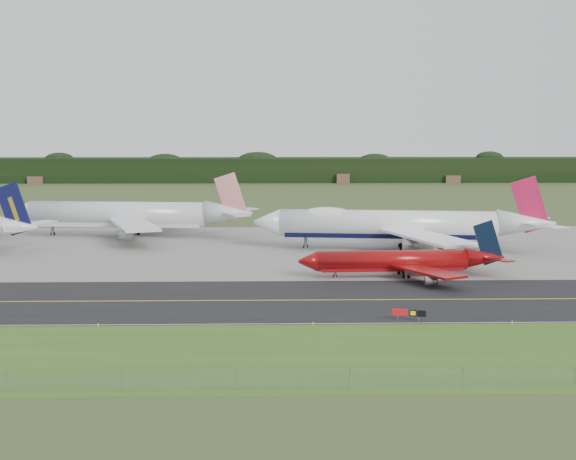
% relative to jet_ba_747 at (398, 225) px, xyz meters
% --- Properties ---
extents(ground, '(600.00, 600.00, 0.00)m').
position_rel_jet_ba_747_xyz_m(ground, '(-26.45, -47.98, -5.76)').
color(ground, '#31431F').
rests_on(ground, ground).
extents(grass_verge, '(400.00, 30.00, 0.01)m').
position_rel_jet_ba_747_xyz_m(grass_verge, '(-26.45, -82.98, -5.76)').
color(grass_verge, '#3A5C1B').
rests_on(grass_verge, ground).
extents(taxiway, '(400.00, 32.00, 0.02)m').
position_rel_jet_ba_747_xyz_m(taxiway, '(-26.45, -51.98, -5.75)').
color(taxiway, black).
rests_on(taxiway, ground).
extents(apron, '(400.00, 78.00, 0.01)m').
position_rel_jet_ba_747_xyz_m(apron, '(-26.45, 3.02, -5.75)').
color(apron, gray).
rests_on(apron, ground).
extents(taxiway_centreline, '(400.00, 0.40, 0.00)m').
position_rel_jet_ba_747_xyz_m(taxiway_centreline, '(-26.45, -51.98, -5.73)').
color(taxiway_centreline, yellow).
rests_on(taxiway_centreline, taxiway).
extents(taxiway_edge_line, '(400.00, 0.25, 0.00)m').
position_rel_jet_ba_747_xyz_m(taxiway_edge_line, '(-26.45, -67.48, -5.73)').
color(taxiway_edge_line, silver).
rests_on(taxiway_edge_line, taxiway).
extents(perimeter_fence, '(320.00, 0.10, 320.00)m').
position_rel_jet_ba_747_xyz_m(perimeter_fence, '(-26.45, -95.98, -4.66)').
color(perimeter_fence, slate).
rests_on(perimeter_fence, ground).
extents(horizon_treeline, '(700.00, 25.00, 12.00)m').
position_rel_jet_ba_747_xyz_m(horizon_treeline, '(-26.45, 225.78, -0.29)').
color(horizon_treeline, black).
rests_on(horizon_treeline, ground).
extents(jet_ba_747, '(67.33, 55.36, 16.93)m').
position_rel_jet_ba_747_xyz_m(jet_ba_747, '(0.00, 0.00, 0.00)').
color(jet_ba_747, white).
rests_on(jet_ba_747, ground).
extents(jet_red_737, '(38.72, 31.57, 10.46)m').
position_rel_jet_ba_747_xyz_m(jet_red_737, '(-4.08, -32.02, -2.87)').
color(jet_red_737, maroon).
rests_on(jet_red_737, ground).
extents(jet_star_tail, '(62.44, 51.95, 16.46)m').
position_rel_jet_ba_747_xyz_m(jet_star_tail, '(-63.78, 23.37, -0.27)').
color(jet_star_tail, silver).
rests_on(jet_star_tail, ground).
extents(taxiway_sign, '(4.68, 1.63, 1.62)m').
position_rel_jet_ba_747_xyz_m(taxiway_sign, '(-8.98, -66.01, -4.62)').
color(taxiway_sign, slate).
rests_on(taxiway_sign, ground).
extents(edge_marker_left, '(0.16, 0.16, 0.50)m').
position_rel_jet_ba_747_xyz_m(edge_marker_left, '(-52.77, -68.48, -5.51)').
color(edge_marker_left, yellow).
rests_on(edge_marker_left, ground).
extents(edge_marker_center, '(0.16, 0.16, 0.50)m').
position_rel_jet_ba_747_xyz_m(edge_marker_center, '(-22.82, -68.48, -5.51)').
color(edge_marker_center, yellow).
rests_on(edge_marker_center, ground).
extents(edge_marker_right, '(0.16, 0.16, 0.50)m').
position_rel_jet_ba_747_xyz_m(edge_marker_right, '(5.21, -68.48, -5.51)').
color(edge_marker_right, yellow).
rests_on(edge_marker_right, ground).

